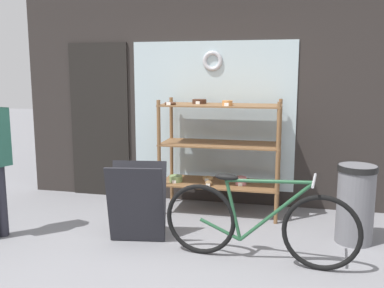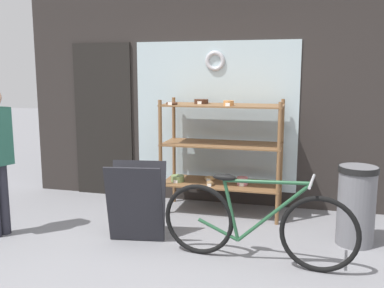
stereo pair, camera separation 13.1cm
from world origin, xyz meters
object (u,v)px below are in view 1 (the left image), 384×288
Objects in this scene: bicycle at (258,223)px; sandwich_board at (137,203)px; trash_bin at (356,201)px; display_case at (218,147)px.

bicycle is 2.21× the size of sandwich_board.
bicycle is 1.15m from trash_bin.
sandwich_board is 2.20m from trash_bin.
bicycle is 2.21× the size of trash_bin.
sandwich_board is 1.00× the size of trash_bin.
display_case is 1.68m from trash_bin.
display_case reaches higher than trash_bin.
display_case is 1.51m from bicycle.
sandwich_board is at bearing 176.15° from bicycle.
trash_bin is at bearing 3.45° from sandwich_board.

